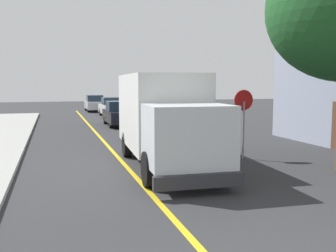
{
  "coord_description": "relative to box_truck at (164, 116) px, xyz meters",
  "views": [
    {
      "loc": [
        -2.39,
        -3.19,
        2.88
      ],
      "look_at": [
        1.44,
        9.46,
        1.4
      ],
      "focal_mm": 40.8,
      "sensor_mm": 36.0,
      "label": 1
    }
  ],
  "objects": [
    {
      "name": "parked_car_near",
      "position": [
        1.01,
        6.22,
        -0.97
      ],
      "size": [
        1.86,
        4.42,
        1.67
      ],
      "color": "#2D4793",
      "rests_on": "ground"
    },
    {
      "name": "parked_car_far",
      "position": [
        1.27,
        20.66,
        -0.97
      ],
      "size": [
        1.89,
        4.43,
        1.67
      ],
      "color": "silver",
      "rests_on": "ground"
    },
    {
      "name": "parked_car_furthest",
      "position": [
        0.51,
        27.4,
        -0.97
      ],
      "size": [
        1.83,
        4.41,
        1.67
      ],
      "color": "#B7B7BC",
      "rests_on": "ground"
    },
    {
      "name": "box_truck",
      "position": [
        0.0,
        0.0,
        0.0
      ],
      "size": [
        2.78,
        7.3,
        3.2
      ],
      "color": "silver",
      "rests_on": "ground"
    },
    {
      "name": "parked_car_mid",
      "position": [
        0.67,
        13.24,
        -0.97
      ],
      "size": [
        1.81,
        4.41,
        1.67
      ],
      "color": "black",
      "rests_on": "ground"
    },
    {
      "name": "stop_sign",
      "position": [
        3.21,
        0.32,
        0.09
      ],
      "size": [
        0.8,
        0.1,
        2.65
      ],
      "color": "gray",
      "rests_on": "ground"
    },
    {
      "name": "centre_line_yellow",
      "position": [
        -1.31,
        0.56,
        -1.76
      ],
      "size": [
        0.16,
        56.0,
        0.01
      ],
      "primitive_type": "cube",
      "color": "gold",
      "rests_on": "ground"
    }
  ]
}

